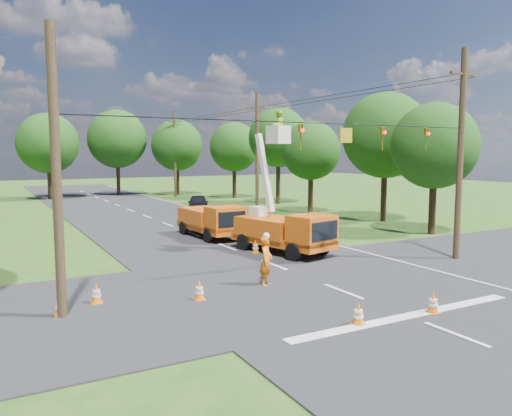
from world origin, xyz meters
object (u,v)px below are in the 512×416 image
traffic_cone_7 (241,223)px  pole_right_far (175,153)px  distant_car (198,203)px  traffic_cone_2 (256,247)px  tree_far_c (177,145)px  traffic_cone_4 (199,290)px  traffic_cone_5 (96,294)px  tree_right_b (385,135)px  traffic_cone_6 (61,305)px  tree_far_a (48,143)px  pole_right_near (460,154)px  bucket_truck (284,224)px  tree_right_d (278,138)px  tree_far_b (117,139)px  tree_right_e (234,147)px  ground_worker (266,261)px  tree_right_c (311,151)px  traffic_cone_1 (433,303)px  pole_left (56,174)px  traffic_cone_3 (263,238)px  tree_right_a (435,146)px  traffic_cone_0 (358,314)px  pole_right_mid (257,153)px  second_truck (212,220)px

traffic_cone_7 → pole_right_far: size_ratio=0.07×
distant_car → traffic_cone_2: distant_car is taller
distant_car → tree_far_c: (4.50, 17.68, 5.32)m
traffic_cone_4 → traffic_cone_5: same height
traffic_cone_2 → tree_right_b: size_ratio=0.07×
traffic_cone_5 → traffic_cone_6: size_ratio=1.00×
traffic_cone_7 → tree_far_a: (-8.93, 28.93, 5.83)m
traffic_cone_4 → pole_right_near: bearing=1.5°
tree_right_b → tree_far_a: (-20.00, 31.00, -0.25)m
bucket_truck → tree_right_d: tree_right_d is taller
bucket_truck → tree_right_b: tree_right_b is taller
tree_far_b → tree_far_c: size_ratio=1.12×
traffic_cone_2 → tree_right_e: bearing=65.6°
ground_worker → tree_right_c: 24.54m
traffic_cone_1 → pole_left: pole_left is taller
traffic_cone_3 → tree_far_b: (0.79, 37.09, 6.45)m
tree_right_a → traffic_cone_7: bearing=139.9°
traffic_cone_4 → pole_right_far: pole_right_far is taller
traffic_cone_0 → tree_right_d: bearing=62.5°
traffic_cone_2 → pole_right_mid: 16.88m
distant_car → traffic_cone_4: 26.65m
tree_right_b → tree_far_b: 35.12m
traffic_cone_5 → tree_right_b: size_ratio=0.07×
distant_car → traffic_cone_6: distant_car is taller
tree_far_a → tree_right_e: bearing=-23.1°
traffic_cone_1 → tree_right_e: tree_right_e is taller
ground_worker → traffic_cone_6: bearing=136.3°
pole_right_far → tree_right_e: bearing=-43.3°
distant_car → traffic_cone_3: size_ratio=6.15×
ground_worker → traffic_cone_6: ground_worker is taller
pole_left → traffic_cone_4: bearing=-4.7°
distant_car → tree_right_c: tree_right_c is taller
bucket_truck → traffic_cone_3: bucket_truck is taller
traffic_cone_1 → traffic_cone_4: same height
traffic_cone_3 → tree_far_c: tree_far_c is taller
traffic_cone_3 → pole_right_far: pole_right_far is taller
traffic_cone_0 → tree_far_b: size_ratio=0.07×
traffic_cone_0 → traffic_cone_4: bearing=124.4°
traffic_cone_2 → tree_right_b: (14.40, 6.15, 6.08)m
second_truck → tree_right_b: bearing=-0.8°
second_truck → pole_left: 15.57m
traffic_cone_2 → pole_left: (-10.10, -5.85, 4.14)m
traffic_cone_4 → traffic_cone_5: 3.49m
traffic_cone_6 → traffic_cone_2: bearing=29.4°
traffic_cone_5 → pole_right_far: size_ratio=0.07×
tree_right_d → tree_far_a: (-19.80, 16.00, -0.49)m
traffic_cone_6 → pole_right_near: 18.64m
bucket_truck → ground_worker: size_ratio=3.76×
tree_far_c → tree_right_a: bearing=-83.7°
tree_far_a → tree_far_b: size_ratio=0.92×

